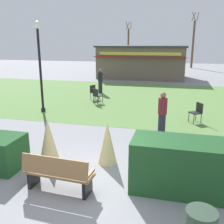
{
  "coord_description": "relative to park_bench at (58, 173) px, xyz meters",
  "views": [
    {
      "loc": [
        1.99,
        -5.24,
        3.51
      ],
      "look_at": [
        -0.24,
        3.74,
        0.98
      ],
      "focal_mm": 41.4,
      "sensor_mm": 36.0,
      "label": 1
    }
  ],
  "objects": [
    {
      "name": "food_kiosk",
      "position": [
        -0.79,
        20.89,
        1.09
      ],
      "size": [
        8.54,
        4.88,
        3.13
      ],
      "color": "#6B5B4C",
      "rests_on": "ground_plane"
    },
    {
      "name": "person_standing",
      "position": [
        -2.53,
        12.15,
        0.38
      ],
      "size": [
        0.34,
        0.34,
        1.69
      ],
      "rotation": [
        0.0,
        0.0,
        2.34
      ],
      "color": "#23232D",
      "rests_on": "ground_plane"
    },
    {
      "name": "ornamental_grass_behind_left",
      "position": [
        -0.99,
        1.48,
        0.18
      ],
      "size": [
        0.6,
        0.6,
        1.33
      ],
      "primitive_type": "cone",
      "color": "#D1BC7F",
      "rests_on": "ground_plane"
    },
    {
      "name": "cafe_chair_center",
      "position": [
        -1.8,
        8.99,
        0.05
      ],
      "size": [
        0.61,
        0.61,
        0.89
      ],
      "color": "black",
      "rests_on": "ground_plane"
    },
    {
      "name": "park_bench",
      "position": [
        0.0,
        0.0,
        0.0
      ],
      "size": [
        1.73,
        0.63,
        0.95
      ],
      "color": "olive",
      "rests_on": "ground_plane"
    },
    {
      "name": "parked_car_west_slot",
      "position": [
        -2.53,
        29.14,
        0.16
      ],
      "size": [
        4.36,
        2.37,
        1.2
      ],
      "color": "black",
      "rests_on": "ground_plane"
    },
    {
      "name": "lawn_patch",
      "position": [
        0.6,
        11.01,
        -0.48
      ],
      "size": [
        36.0,
        12.0,
        0.01
      ],
      "primitive_type": "cube",
      "color": "#5B8442",
      "rests_on": "ground_plane"
    },
    {
      "name": "lamppost_mid",
      "position": [
        -3.99,
        6.64,
        2.31
      ],
      "size": [
        0.36,
        0.36,
        4.46
      ],
      "color": "black",
      "rests_on": "ground_plane"
    },
    {
      "name": "hedge_right",
      "position": [
        2.75,
        0.79,
        0.16
      ],
      "size": [
        2.17,
        1.1,
        1.27
      ],
      "primitive_type": "cube",
      "color": "#1E4C23",
      "rests_on": "ground_plane"
    },
    {
      "name": "ornamental_grass_behind_right",
      "position": [
        0.75,
        1.77,
        0.15
      ],
      "size": [
        0.56,
        0.56,
        1.26
      ],
      "primitive_type": "cone",
      "color": "#D1BC7F",
      "rests_on": "ground_plane"
    },
    {
      "name": "tree_right_bg",
      "position": [
        -4.95,
        35.86,
        2.37
      ],
      "size": [
        0.91,
        0.96,
        6.43
      ],
      "color": "brown",
      "rests_on": "ground_plane"
    },
    {
      "name": "person_strolling",
      "position": [
        2.17,
        4.57,
        0.38
      ],
      "size": [
        0.34,
        0.34,
        1.69
      ],
      "rotation": [
        0.0,
        0.0,
        3.79
      ],
      "color": "#23232D",
      "rests_on": "ground_plane"
    },
    {
      "name": "tree_left_bg",
      "position": [
        4.53,
        32.43,
        2.76
      ],
      "size": [
        0.91,
        0.96,
        7.22
      ],
      "color": "brown",
      "rests_on": "ground_plane"
    },
    {
      "name": "cafe_chair_north",
      "position": [
        -2.32,
        10.04,
        0.05
      ],
      "size": [
        0.6,
        0.6,
        0.89
      ],
      "color": "black",
      "rests_on": "ground_plane"
    },
    {
      "name": "cafe_chair_west",
      "position": [
        3.6,
        6.61,
        0.05
      ],
      "size": [
        0.61,
        0.61,
        0.89
      ],
      "color": "black",
      "rests_on": "ground_plane"
    },
    {
      "name": "ground_plane",
      "position": [
        0.6,
        0.19,
        -0.48
      ],
      "size": [
        80.0,
        80.0,
        0.0
      ],
      "primitive_type": "plane",
      "color": "gray"
    }
  ]
}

